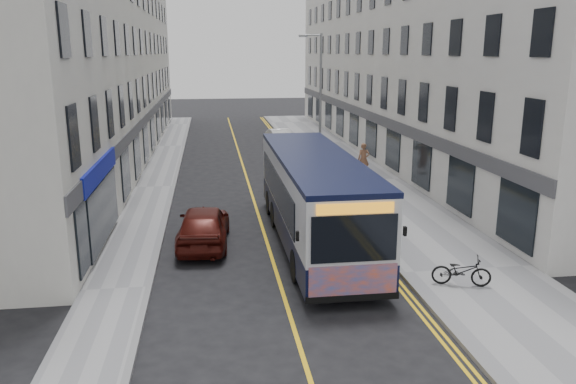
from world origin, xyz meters
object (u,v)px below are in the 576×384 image
object	(u,v)px
pedestrian_near	(364,159)
pedestrian_far	(342,164)
bicycle	(461,271)
streetlamp	(319,100)
car_maroon	(204,225)
city_bus	(314,196)
car_white	(281,139)

from	to	relation	value
pedestrian_near	pedestrian_far	size ratio (longest dim) A/B	1.14
bicycle	pedestrian_near	distance (m)	15.71
streetlamp	car_maroon	bearing A→B (deg)	-119.92
pedestrian_far	bicycle	bearing A→B (deg)	-113.34
streetlamp	bicycle	distance (m)	16.93
bicycle	pedestrian_far	bearing A→B (deg)	18.29
pedestrian_near	car_maroon	size ratio (longest dim) A/B	0.41
city_bus	bicycle	world-z (taller)	city_bus
streetlamp	pedestrian_far	distance (m)	3.88
pedestrian_far	car_white	size ratio (longest dim) A/B	0.38
pedestrian_far	car_maroon	bearing A→B (deg)	-151.24
city_bus	car_white	bearing A→B (deg)	86.08
bicycle	car_white	xyz separation A→B (m)	(-2.20, 26.06, 0.12)
pedestrian_far	car_maroon	size ratio (longest dim) A/B	0.36
streetlamp	car_maroon	size ratio (longest dim) A/B	1.77
pedestrian_near	streetlamp	bearing A→B (deg)	174.82
streetlamp	car_white	size ratio (longest dim) A/B	1.89
pedestrian_near	car_maroon	distance (m)	13.87
bicycle	car_white	size ratio (longest dim) A/B	0.41
bicycle	pedestrian_near	xyz separation A→B (m)	(1.26, 15.65, 0.46)
car_white	car_maroon	size ratio (longest dim) A/B	0.94
streetlamp	car_white	bearing A→B (deg)	95.76
streetlamp	pedestrian_near	world-z (taller)	streetlamp
pedestrian_far	streetlamp	bearing A→B (deg)	105.23
bicycle	car_maroon	world-z (taller)	car_maroon
streetlamp	pedestrian_near	size ratio (longest dim) A/B	4.34
pedestrian_near	city_bus	bearing A→B (deg)	-101.70
bicycle	car_white	bearing A→B (deg)	22.66
streetlamp	pedestrian_far	size ratio (longest dim) A/B	4.96
streetlamp	pedestrian_near	xyz separation A→B (m)	(2.49, -0.79, -3.34)
bicycle	pedestrian_far	xyz separation A→B (m)	(-0.12, 15.08, 0.34)
city_bus	bicycle	xyz separation A→B (m)	(3.66, -4.71, -1.27)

